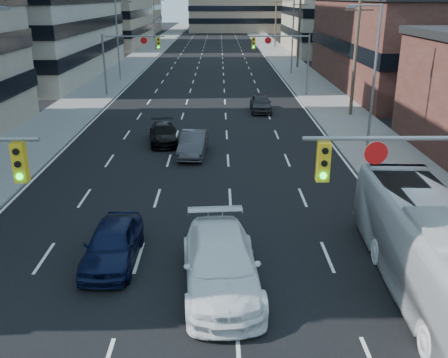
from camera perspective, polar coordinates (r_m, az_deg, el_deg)
road_surface at (r=135.15m, az=-1.10°, el=16.12°), size 18.00×300.00×0.02m
sidewalk_left at (r=135.74m, az=-6.16°, el=16.06°), size 5.00×300.00×0.15m
sidewalk_right at (r=135.53m, az=3.97°, el=16.11°), size 5.00×300.00×0.15m
office_left_far at (r=107.84m, az=-14.88°, el=18.74°), size 20.00×30.00×16.00m
storefront_right_mid at (r=59.53m, az=22.61°, el=13.94°), size 20.00×30.00×9.00m
office_right_far at (r=95.83m, az=14.54°, el=18.08°), size 22.00×28.00×14.00m
bg_block_right at (r=138.31m, az=12.98°, el=18.22°), size 22.00×22.00×12.00m
signal_near_right at (r=15.08m, az=23.63°, el=-1.11°), size 6.59×0.33×6.00m
signal_far_left at (r=50.87m, az=-11.00°, el=14.04°), size 6.09×0.33×6.00m
signal_far_right at (r=50.48m, az=6.98°, el=14.20°), size 6.09×0.33×6.00m
utility_pole_block at (r=42.40m, az=14.89°, el=14.61°), size 2.20×0.28×11.00m
utility_pole_midblock at (r=71.75m, az=8.61°, el=17.02°), size 2.20×0.28×11.00m
utility_pole_distant at (r=101.47m, az=5.95°, el=17.96°), size 2.20×0.28×11.00m
streetlight_left_mid at (r=61.09m, az=-11.94°, el=15.64°), size 2.03×0.22×9.00m
streetlight_left_far at (r=95.63m, az=-7.86°, el=17.33°), size 2.03×0.22×9.00m
streetlight_right_near at (r=31.46m, az=16.54°, el=11.43°), size 2.03×0.22×9.00m
streetlight_right_far at (r=65.59m, az=7.72°, el=16.16°), size 2.03×0.22×9.00m
white_van at (r=17.01m, az=-0.36°, el=-9.72°), size 2.95×6.32×1.79m
transit_bus at (r=17.53m, az=23.10°, el=-7.97°), size 3.04×11.42×3.16m
sedan_blue at (r=19.05m, az=-12.63°, el=-7.20°), size 1.88×4.55×1.54m
sedan_grey_center at (r=31.24m, az=-3.53°, el=4.04°), size 1.83×4.54×1.46m
sedan_black_far at (r=34.11m, az=-6.95°, el=5.16°), size 2.41×4.66×1.29m
sedan_grey_right at (r=43.65m, az=4.22°, el=8.67°), size 1.80×4.41×1.50m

